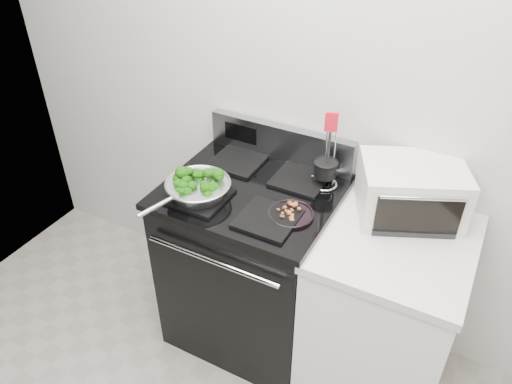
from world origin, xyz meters
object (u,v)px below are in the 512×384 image
Objects in this scene: gas_range at (252,262)px; utensil_holder at (325,173)px; bacon_plate at (291,212)px; toaster_oven at (411,191)px; skillet at (198,188)px.

utensil_holder is (0.28, 0.18, 0.53)m from gas_range.
toaster_oven is at bearing 33.71° from bacon_plate.
bacon_plate is at bearing -119.99° from utensil_holder.
utensil_holder is (0.46, 0.35, 0.02)m from skillet.
gas_range is 2.46× the size of skillet.
bacon_plate is 0.52× the size of utensil_holder.
skillet is at bearing -136.69° from gas_range.
toaster_oven is (0.67, 0.18, 0.55)m from gas_range.
skillet is 0.43m from bacon_plate.
toaster_oven reaches higher than bacon_plate.
gas_range is 5.71× the size of bacon_plate.
utensil_holder reaches higher than skillet.
skillet is (-0.18, -0.17, 0.51)m from gas_range.
skillet is at bearing -164.51° from utensil_holder.
gas_range reaches higher than skillet.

